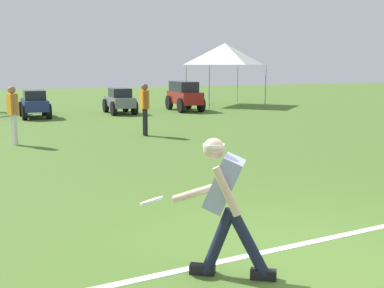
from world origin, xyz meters
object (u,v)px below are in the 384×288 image
(teammate_near_sideline, at_px, (13,110))
(event_tent, at_px, (225,54))
(frisbee_thrower, at_px, (224,200))
(frisbee_in_flight, at_px, (151,201))
(parked_car_slot_d, at_px, (184,95))
(parked_car_slot_b, at_px, (34,104))
(parked_car_slot_c, at_px, (120,101))
(teammate_midfield, at_px, (145,104))

(teammate_near_sideline, height_order, event_tent, event_tent)
(frisbee_thrower, distance_m, frisbee_in_flight, 0.84)
(parked_car_slot_d, xyz_separation_m, event_tent, (3.03, 2.07, 1.92))
(frisbee_thrower, bearing_deg, frisbee_in_flight, 133.13)
(frisbee_in_flight, height_order, event_tent, event_tent)
(parked_car_slot_b, height_order, parked_car_slot_c, same)
(frisbee_thrower, relative_size, parked_car_slot_d, 0.59)
(frisbee_thrower, bearing_deg, event_tent, 64.48)
(parked_car_slot_c, bearing_deg, parked_car_slot_b, -174.27)
(event_tent, bearing_deg, teammate_midfield, -127.52)
(parked_car_slot_c, bearing_deg, teammate_near_sideline, -122.47)
(frisbee_in_flight, distance_m, teammate_midfield, 9.39)
(teammate_midfield, bearing_deg, teammate_near_sideline, -174.90)
(teammate_near_sideline, xyz_separation_m, parked_car_slot_c, (4.53, 7.11, -0.38))
(frisbee_thrower, relative_size, parked_car_slot_c, 0.64)
(teammate_near_sideline, distance_m, teammate_midfield, 3.72)
(teammate_near_sideline, xyz_separation_m, parked_car_slot_b, (0.97, 6.76, -0.38))
(frisbee_in_flight, height_order, teammate_near_sideline, teammate_near_sideline)
(event_tent, bearing_deg, parked_car_slot_c, -159.79)
(event_tent, bearing_deg, frisbee_in_flight, -117.70)
(teammate_near_sideline, bearing_deg, teammate_midfield, 5.10)
(teammate_midfield, bearing_deg, frisbee_in_flight, -105.78)
(frisbee_in_flight, bearing_deg, parked_car_slot_c, 77.94)
(teammate_midfield, relative_size, event_tent, 0.48)
(teammate_near_sideline, bearing_deg, event_tent, 41.36)
(teammate_near_sideline, distance_m, event_tent, 14.27)
(frisbee_thrower, relative_size, parked_car_slot_b, 0.64)
(parked_car_slot_d, bearing_deg, parked_car_slot_c, -176.70)
(frisbee_thrower, bearing_deg, parked_car_slot_c, 80.30)
(teammate_midfield, bearing_deg, parked_car_slot_b, 113.02)
(frisbee_in_flight, relative_size, parked_car_slot_d, 0.15)
(frisbee_thrower, height_order, parked_car_slot_c, frisbee_thrower)
(frisbee_thrower, relative_size, frisbee_in_flight, 3.88)
(parked_car_slot_c, height_order, parked_car_slot_d, parked_car_slot_d)
(teammate_near_sideline, xyz_separation_m, teammate_midfield, (3.70, 0.33, 0.00))
(frisbee_in_flight, relative_size, teammate_midfield, 0.23)
(teammate_near_sideline, distance_m, parked_car_slot_c, 8.44)
(frisbee_thrower, xyz_separation_m, event_tent, (8.92, 18.68, 1.85))
(frisbee_in_flight, xyz_separation_m, parked_car_slot_b, (-0.18, 15.46, -0.12))
(parked_car_slot_d, bearing_deg, frisbee_thrower, -109.51)
(teammate_near_sideline, relative_size, parked_car_slot_d, 0.65)
(frisbee_in_flight, bearing_deg, event_tent, 62.30)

